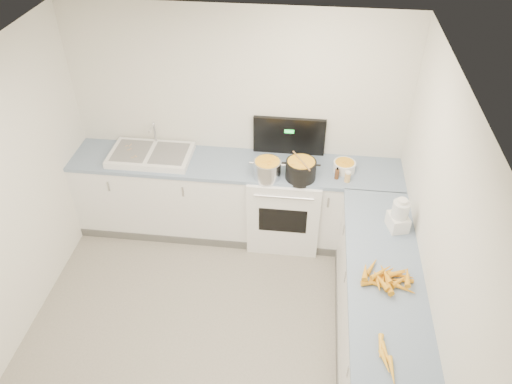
# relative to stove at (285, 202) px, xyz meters

# --- Properties ---
(floor) EXTENTS (3.50, 4.00, 0.00)m
(floor) POSITION_rel_stove_xyz_m (-0.55, -1.69, -0.47)
(floor) COLOR gray
(floor) RESTS_ON ground
(ceiling) EXTENTS (3.50, 4.00, 0.00)m
(ceiling) POSITION_rel_stove_xyz_m (-0.55, -1.69, 2.03)
(ceiling) COLOR silver
(ceiling) RESTS_ON ground
(wall_back) EXTENTS (3.50, 0.00, 2.50)m
(wall_back) POSITION_rel_stove_xyz_m (-0.55, 0.31, 0.78)
(wall_back) COLOR silver
(wall_back) RESTS_ON ground
(wall_right) EXTENTS (0.00, 4.00, 2.50)m
(wall_right) POSITION_rel_stove_xyz_m (1.20, -1.69, 0.78)
(wall_right) COLOR silver
(wall_right) RESTS_ON ground
(counter_back) EXTENTS (3.50, 0.62, 0.94)m
(counter_back) POSITION_rel_stove_xyz_m (-0.55, 0.01, -0.00)
(counter_back) COLOR white
(counter_back) RESTS_ON ground
(counter_right) EXTENTS (0.62, 2.20, 0.94)m
(counter_right) POSITION_rel_stove_xyz_m (0.90, -1.39, -0.00)
(counter_right) COLOR white
(counter_right) RESTS_ON ground
(stove) EXTENTS (0.76, 0.65, 1.36)m
(stove) POSITION_rel_stove_xyz_m (0.00, 0.00, 0.00)
(stove) COLOR white
(stove) RESTS_ON ground
(sink) EXTENTS (0.86, 0.52, 0.31)m
(sink) POSITION_rel_stove_xyz_m (-1.45, 0.02, 0.50)
(sink) COLOR white
(sink) RESTS_ON counter_back
(steel_pot) EXTENTS (0.28, 0.28, 0.20)m
(steel_pot) POSITION_rel_stove_xyz_m (-0.18, -0.18, 0.55)
(steel_pot) COLOR silver
(steel_pot) RESTS_ON stove
(black_pot) EXTENTS (0.36, 0.36, 0.22)m
(black_pot) POSITION_rel_stove_xyz_m (0.15, -0.16, 0.55)
(black_pot) COLOR black
(black_pot) RESTS_ON stove
(wooden_spoon) EXTENTS (0.19, 0.32, 0.02)m
(wooden_spoon) POSITION_rel_stove_xyz_m (0.15, -0.16, 0.67)
(wooden_spoon) COLOR #AD7A47
(wooden_spoon) RESTS_ON black_pot
(mixing_bowl) EXTENTS (0.28, 0.28, 0.10)m
(mixing_bowl) POSITION_rel_stove_xyz_m (0.59, 0.02, 0.52)
(mixing_bowl) COLOR white
(mixing_bowl) RESTS_ON counter_back
(extract_bottle) EXTENTS (0.04, 0.04, 0.11)m
(extract_bottle) POSITION_rel_stove_xyz_m (0.51, -0.13, 0.52)
(extract_bottle) COLOR #593319
(extract_bottle) RESTS_ON counter_back
(spice_jar) EXTENTS (0.06, 0.06, 0.10)m
(spice_jar) POSITION_rel_stove_xyz_m (0.62, -0.17, 0.52)
(spice_jar) COLOR #E5B266
(spice_jar) RESTS_ON counter_back
(food_processor) EXTENTS (0.20, 0.23, 0.32)m
(food_processor) POSITION_rel_stove_xyz_m (1.04, -0.81, 0.60)
(food_processor) COLOR white
(food_processor) RESTS_ON counter_right
(carrot_pile) EXTENTS (0.42, 0.40, 0.09)m
(carrot_pile) POSITION_rel_stove_xyz_m (0.90, -1.47, 0.50)
(carrot_pile) COLOR #F7A61E
(carrot_pile) RESTS_ON counter_right
(peeled_carrots) EXTENTS (0.12, 0.38, 0.04)m
(peeled_carrots) POSITION_rel_stove_xyz_m (0.83, -2.18, 0.49)
(peeled_carrots) COLOR yellow
(peeled_carrots) RESTS_ON counter_right
(peelings) EXTENTS (0.19, 0.28, 0.01)m
(peelings) POSITION_rel_stove_xyz_m (-1.67, 0.01, 0.54)
(peelings) COLOR tan
(peelings) RESTS_ON sink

